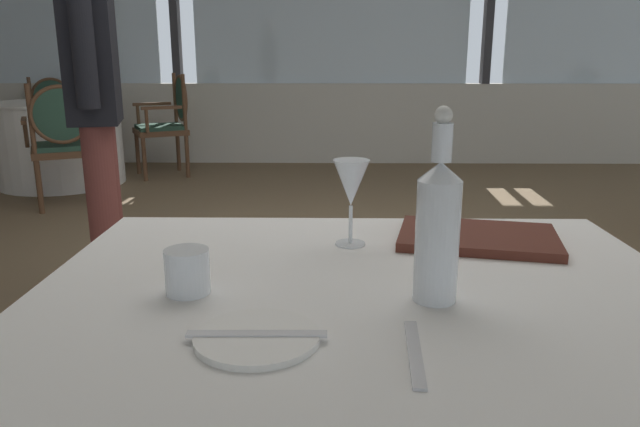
{
  "coord_description": "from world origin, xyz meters",
  "views": [
    {
      "loc": [
        -0.02,
        -2.69,
        1.13
      ],
      "look_at": [
        -0.03,
        -1.68,
        0.86
      ],
      "focal_mm": 33.49,
      "sensor_mm": 36.0,
      "label": 1
    }
  ],
  "objects_px": {
    "water_tumbler": "(187,271)",
    "menu_book": "(478,237)",
    "dining_chair_1_3": "(54,115)",
    "dining_chair_1_1": "(63,137)",
    "water_bottle": "(438,227)",
    "wine_glass": "(351,185)",
    "side_plate": "(257,337)",
    "diner_person_1": "(94,89)",
    "dining_chair_1_2": "(169,117)"
  },
  "relations": [
    {
      "from": "dining_chair_1_2",
      "to": "wine_glass",
      "type": "bearing_deg",
      "value": 83.24
    },
    {
      "from": "water_bottle",
      "to": "side_plate",
      "type": "bearing_deg",
      "value": -151.24
    },
    {
      "from": "water_tumbler",
      "to": "wine_glass",
      "type": "bearing_deg",
      "value": 43.68
    },
    {
      "from": "water_bottle",
      "to": "dining_chair_1_1",
      "type": "distance_m",
      "value": 4.15
    },
    {
      "from": "wine_glass",
      "to": "diner_person_1",
      "type": "height_order",
      "value": "diner_person_1"
    },
    {
      "from": "wine_glass",
      "to": "dining_chair_1_2",
      "type": "bearing_deg",
      "value": 109.25
    },
    {
      "from": "side_plate",
      "to": "diner_person_1",
      "type": "bearing_deg",
      "value": 116.38
    },
    {
      "from": "side_plate",
      "to": "dining_chair_1_1",
      "type": "bearing_deg",
      "value": 117.34
    },
    {
      "from": "menu_book",
      "to": "dining_chair_1_3",
      "type": "relative_size",
      "value": 0.36
    },
    {
      "from": "dining_chair_1_2",
      "to": "diner_person_1",
      "type": "distance_m",
      "value": 3.21
    },
    {
      "from": "menu_book",
      "to": "dining_chair_1_1",
      "type": "xyz_separation_m",
      "value": [
        -2.32,
        3.2,
        -0.2
      ]
    },
    {
      "from": "menu_book",
      "to": "water_bottle",
      "type": "bearing_deg",
      "value": -102.96
    },
    {
      "from": "water_bottle",
      "to": "wine_glass",
      "type": "height_order",
      "value": "water_bottle"
    },
    {
      "from": "dining_chair_1_1",
      "to": "dining_chair_1_2",
      "type": "xyz_separation_m",
      "value": [
        0.46,
        1.32,
        0.02
      ]
    },
    {
      "from": "water_tumbler",
      "to": "menu_book",
      "type": "relative_size",
      "value": 0.23
    },
    {
      "from": "dining_chair_1_1",
      "to": "diner_person_1",
      "type": "height_order",
      "value": "diner_person_1"
    },
    {
      "from": "menu_book",
      "to": "diner_person_1",
      "type": "distance_m",
      "value": 1.95
    },
    {
      "from": "dining_chair_1_3",
      "to": "wine_glass",
      "type": "bearing_deg",
      "value": 4.22
    },
    {
      "from": "wine_glass",
      "to": "dining_chair_1_1",
      "type": "xyz_separation_m",
      "value": [
        -2.05,
        3.22,
        -0.32
      ]
    },
    {
      "from": "side_plate",
      "to": "water_tumbler",
      "type": "xyz_separation_m",
      "value": [
        -0.14,
        0.18,
        0.03
      ]
    },
    {
      "from": "menu_book",
      "to": "dining_chair_1_2",
      "type": "xyz_separation_m",
      "value": [
        -1.86,
        4.52,
        -0.19
      ]
    },
    {
      "from": "menu_book",
      "to": "dining_chair_1_1",
      "type": "distance_m",
      "value": 3.96
    },
    {
      "from": "water_tumbler",
      "to": "dining_chair_1_2",
      "type": "relative_size",
      "value": 0.08
    },
    {
      "from": "water_tumbler",
      "to": "diner_person_1",
      "type": "xyz_separation_m",
      "value": [
        -0.78,
        1.68,
        0.21
      ]
    },
    {
      "from": "water_tumbler",
      "to": "dining_chair_1_1",
      "type": "bearing_deg",
      "value": 116.73
    },
    {
      "from": "dining_chair_1_1",
      "to": "diner_person_1",
      "type": "relative_size",
      "value": 0.55
    },
    {
      "from": "water_bottle",
      "to": "dining_chair_1_2",
      "type": "relative_size",
      "value": 0.33
    },
    {
      "from": "side_plate",
      "to": "diner_person_1",
      "type": "relative_size",
      "value": 0.1
    },
    {
      "from": "water_tumbler",
      "to": "dining_chair_1_3",
      "type": "distance_m",
      "value": 5.89
    },
    {
      "from": "water_tumbler",
      "to": "dining_chair_1_1",
      "type": "relative_size",
      "value": 0.08
    },
    {
      "from": "side_plate",
      "to": "diner_person_1",
      "type": "height_order",
      "value": "diner_person_1"
    },
    {
      "from": "wine_glass",
      "to": "water_bottle",
      "type": "bearing_deg",
      "value": -66.6
    },
    {
      "from": "water_tumbler",
      "to": "dining_chair_1_3",
      "type": "xyz_separation_m",
      "value": [
        -2.63,
        5.27,
        -0.23
      ]
    },
    {
      "from": "water_tumbler",
      "to": "dining_chair_1_3",
      "type": "height_order",
      "value": "dining_chair_1_3"
    },
    {
      "from": "side_plate",
      "to": "dining_chair_1_3",
      "type": "height_order",
      "value": "dining_chair_1_3"
    },
    {
      "from": "dining_chair_1_2",
      "to": "water_tumbler",
      "type": "bearing_deg",
      "value": 79.12
    },
    {
      "from": "menu_book",
      "to": "diner_person_1",
      "type": "bearing_deg",
      "value": 146.1
    },
    {
      "from": "dining_chair_1_1",
      "to": "dining_chair_1_3",
      "type": "distance_m",
      "value": 1.97
    },
    {
      "from": "dining_chair_1_3",
      "to": "menu_book",
      "type": "bearing_deg",
      "value": 6.66
    },
    {
      "from": "side_plate",
      "to": "water_tumbler",
      "type": "distance_m",
      "value": 0.23
    },
    {
      "from": "water_bottle",
      "to": "dining_chair_1_3",
      "type": "distance_m",
      "value": 6.11
    },
    {
      "from": "water_tumbler",
      "to": "side_plate",
      "type": "bearing_deg",
      "value": -51.92
    },
    {
      "from": "wine_glass",
      "to": "dining_chair_1_1",
      "type": "bearing_deg",
      "value": 122.4
    },
    {
      "from": "dining_chair_1_1",
      "to": "dining_chair_1_3",
      "type": "relative_size",
      "value": 1.02
    },
    {
      "from": "menu_book",
      "to": "water_tumbler",
      "type": "bearing_deg",
      "value": -140.25
    },
    {
      "from": "side_plate",
      "to": "dining_chair_1_3",
      "type": "distance_m",
      "value": 6.11
    },
    {
      "from": "side_plate",
      "to": "menu_book",
      "type": "relative_size",
      "value": 0.54
    },
    {
      "from": "water_tumbler",
      "to": "dining_chair_1_1",
      "type": "height_order",
      "value": "dining_chair_1_1"
    },
    {
      "from": "water_tumbler",
      "to": "dining_chair_1_1",
      "type": "distance_m",
      "value": 3.92
    },
    {
      "from": "water_bottle",
      "to": "wine_glass",
      "type": "bearing_deg",
      "value": 113.4
    }
  ]
}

